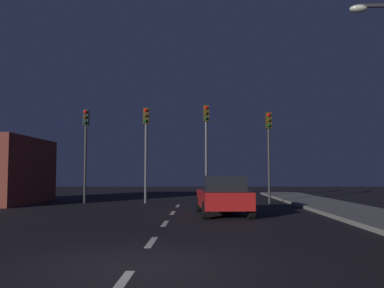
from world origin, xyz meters
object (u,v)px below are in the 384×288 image
object	(u,v)px
traffic_signal_center_left	(146,137)
traffic_signal_far_right	(269,140)
traffic_signal_far_left	(86,138)
car_stopped_ahead	(223,195)
traffic_signal_center_right	(206,135)

from	to	relation	value
traffic_signal_center_left	traffic_signal_far_right	size ratio (longest dim) A/B	1.06
traffic_signal_far_left	car_stopped_ahead	bearing A→B (deg)	-41.79
traffic_signal_far_left	traffic_signal_center_left	xyz separation A→B (m)	(3.41, 0.00, 0.05)
traffic_signal_far_left	traffic_signal_center_left	size ratio (longest dim) A/B	0.99
car_stopped_ahead	traffic_signal_center_left	bearing A→B (deg)	121.03
traffic_signal_center_left	traffic_signal_center_right	world-z (taller)	traffic_signal_center_right
traffic_signal_far_left	traffic_signal_far_right	size ratio (longest dim) A/B	1.04
traffic_signal_far_right	car_stopped_ahead	bearing A→B (deg)	-113.82
traffic_signal_far_right	car_stopped_ahead	distance (m)	7.71
traffic_signal_center_left	car_stopped_ahead	world-z (taller)	traffic_signal_center_left
traffic_signal_far_left	traffic_signal_center_left	world-z (taller)	traffic_signal_center_left
traffic_signal_center_left	traffic_signal_center_right	size ratio (longest dim) A/B	0.98
traffic_signal_center_right	car_stopped_ahead	distance (m)	7.26
traffic_signal_far_right	traffic_signal_far_left	bearing A→B (deg)	180.00
traffic_signal_far_left	car_stopped_ahead	distance (m)	10.29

